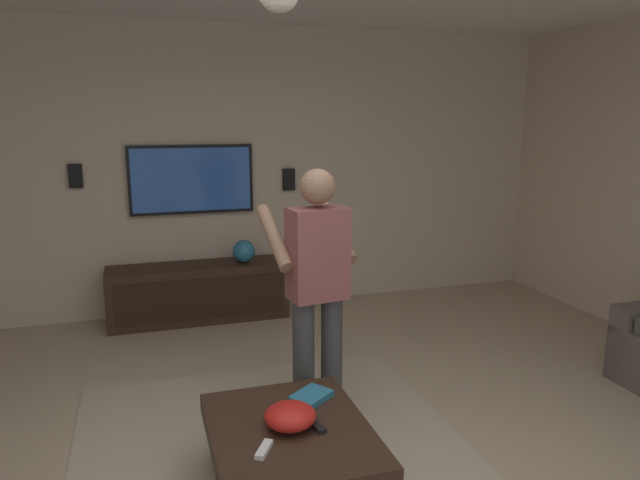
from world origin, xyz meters
The scene contains 14 objects.
wall_back_tv centered at (3.22, 0.00, 1.41)m, with size 0.10×7.26×2.82m, color #C6B299.
area_rug centered at (0.17, 0.08, 0.01)m, with size 2.80×2.28×0.01m, color tan.
coffee_table centered at (-0.03, 0.08, 0.30)m, with size 1.00×0.80×0.40m.
media_console centered at (2.88, 0.25, 0.28)m, with size 0.45×1.70×0.55m.
tv centered at (3.12, 0.25, 1.35)m, with size 0.05×1.19×0.67m.
person_standing centered at (0.74, -0.30, 0.93)m, with size 0.58×0.59×1.64m.
bowl centered at (-0.03, 0.08, 0.46)m, with size 0.27×0.27×0.12m, color red.
remote_white centered at (-0.21, 0.25, 0.41)m, with size 0.15×0.04×0.02m, color white.
remote_black centered at (-0.07, -0.04, 0.41)m, with size 0.15×0.04×0.02m, color black.
remote_grey centered at (0.04, 0.08, 0.41)m, with size 0.15×0.04×0.02m, color slate.
book centered at (0.22, -0.11, 0.42)m, with size 0.22×0.16×0.04m, color teal.
vase_round centered at (2.86, -0.20, 0.66)m, with size 0.22×0.22×0.22m, color teal.
wall_speaker_left centered at (3.14, -0.73, 1.32)m, with size 0.06×0.12×0.22m, color black.
wall_speaker_right centered at (3.14, 1.29, 1.41)m, with size 0.06×0.12×0.22m, color black.
Camera 1 is at (-2.66, 0.74, 1.95)m, focal length 32.84 mm.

